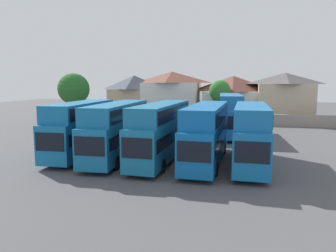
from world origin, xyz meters
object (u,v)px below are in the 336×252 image
Objects in this scene: bus_2 at (117,127)px; house_terrace_left at (134,96)px; bus_4 at (207,130)px; house_terrace_right at (233,97)px; tree_behind_wall at (220,91)px; bus_5 at (251,132)px; house_terrace_centre at (172,94)px; bus_1 at (81,126)px; bus_3 at (161,129)px; bus_9 at (230,112)px; bus_8 at (201,119)px; bus_6 at (143,118)px; bus_7 at (168,118)px; tree_left_of_lot at (74,89)px; house_terrace_far_right at (284,97)px.

house_terrace_left is at bearing -166.53° from bus_2.
house_terrace_right is at bearing 179.34° from bus_4.
tree_behind_wall reaches higher than bus_2.
bus_5 is 1.02× the size of house_terrace_centre.
bus_1 is at bearing -88.40° from bus_4.
bus_4 is 1.37× the size of house_terrace_left.
bus_9 reaches higher than bus_3.
bus_8 is 3.70m from bus_9.
house_terrace_centre is at bearing 174.25° from bus_1.
bus_6 is 1.26× the size of house_terrace_left.
bus_7 is 1.53× the size of tree_behind_wall.
bus_4 is 1.02× the size of bus_8.
bus_6 is 1.37× the size of tree_left_of_lot.
house_terrace_right is (11.44, 17.70, 2.07)m from bus_6.
house_terrace_centre is at bearing -156.98° from bus_5.
bus_8 is 1.13× the size of house_terrace_centre.
bus_7 is (-10.01, 14.95, -0.77)m from bus_5.
bus_4 is 1.09× the size of bus_6.
house_terrace_far_right is at bearing 149.02° from bus_9.
bus_4 is 3.52m from bus_5.
bus_3 is 7.34m from bus_5.
house_terrace_centre is (-7.53, 17.83, 2.42)m from bus_8.
house_terrace_right is (8.05, 17.56, 1.98)m from bus_7.
house_terrace_right reaches higher than bus_9.
tree_left_of_lot is at bearing -112.30° from bus_7.
bus_6 is 15.84m from tree_left_of_lot.
tree_left_of_lot is at bearing -145.81° from bus_2.
bus_7 is 8.07m from bus_9.
house_terrace_centre is at bearing -170.58° from bus_7.
house_terrace_centre is at bearing 176.01° from house_terrace_far_right.
house_terrace_left is at bearing -146.58° from bus_5.
house_terrace_centre is at bearing 150.38° from tree_behind_wall.
bus_9 is 1.71× the size of tree_behind_wall.
bus_9 is (3.57, 0.17, 0.94)m from bus_8.
bus_3 is at bearing 9.73° from bus_7.
bus_1 is 14.86m from bus_5.
house_terrace_right is at bearing 170.42° from house_terrace_far_right.
house_terrace_centre is 19.70m from house_terrace_far_right.
bus_6 is 1.20× the size of house_terrace_far_right.
house_terrace_centre is (-3.09, 17.49, 2.39)m from bus_7.
bus_5 is 0.90× the size of bus_8.
bus_4 is 14.45m from bus_8.
house_terrace_centre is at bearing 37.16° from tree_left_of_lot.
house_terrace_centre reaches higher than bus_2.
house_terrace_left is at bearing 178.14° from house_terrace_far_right.
bus_6 is at bearing -143.54° from bus_4.
bus_2 is at bearing -88.40° from bus_4.
house_terrace_left is (-10.25, 16.99, 2.06)m from bus_7.
bus_1 is 7.52m from bus_3.
tree_behind_wall is at bearing -29.62° from house_terrace_centre.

